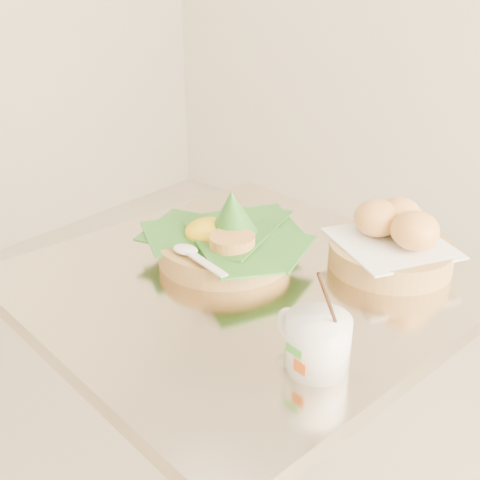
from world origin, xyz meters
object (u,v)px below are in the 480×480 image
Objects in this scene: rice_basket at (224,239)px; bread_basket at (393,242)px; cafe_table at (243,379)px; coffee_mug at (316,341)px.

bread_basket is (0.25, 0.18, 0.00)m from rice_basket.
cafe_table is at bearing -26.40° from rice_basket.
bread_basket is (0.18, 0.21, 0.27)m from cafe_table.
bread_basket is at bearing 50.48° from cafe_table.
rice_basket is at bearing -144.55° from bread_basket.
rice_basket is 1.99× the size of coffee_mug.
coffee_mug is at bearing -29.16° from cafe_table.
coffee_mug is (0.23, -0.13, 0.26)m from cafe_table.
rice_basket reaches higher than bread_basket.
rice_basket is 1.19× the size of bread_basket.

